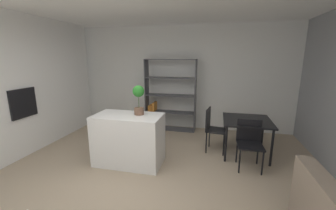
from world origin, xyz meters
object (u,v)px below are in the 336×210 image
Objects in this scene: dining_table at (247,123)px; potted_plant_on_island at (139,97)px; kitchen_island at (129,139)px; open_bookshelf at (169,96)px; built_in_oven at (23,103)px; dining_chair_island_side at (212,126)px; dining_chair_near at (249,140)px.

potted_plant_on_island is at bearing -157.90° from dining_table.
open_bookshelf is (0.29, 2.07, 0.46)m from kitchen_island.
dining_table is (1.99, 0.81, -0.60)m from potted_plant_on_island.
dining_table is (1.89, -1.17, -0.27)m from open_bookshelf.
built_in_oven is at bearing -137.53° from open_bookshelf.
built_in_oven is 0.62× the size of dining_chair_island_side.
open_bookshelf is 1.96× the size of dining_table.
potted_plant_on_island is at bearing -92.93° from open_bookshelf.
dining_chair_island_side reaches higher than dining_table.
kitchen_island is at bearing -172.02° from dining_chair_near.
dining_chair_near is at bearing 7.07° from built_in_oven.
open_bookshelf reaches higher than built_in_oven.
kitchen_island is at bearing -153.88° from potted_plant_on_island.
kitchen_island reaches higher than dining_chair_island_side.
kitchen_island is 0.82m from potted_plant_on_island.
potted_plant_on_island reaches higher than dining_table.
kitchen_island is 2.14m from open_bookshelf.
kitchen_island is at bearing 129.26° from dining_chair_island_side.
potted_plant_on_island is 0.55× the size of dining_table.
dining_chair_island_side is (1.50, 0.91, 0.08)m from kitchen_island.
potted_plant_on_island is at bearing 5.85° from built_in_oven.
dining_chair_island_side is at bearing 31.99° from potted_plant_on_island.
built_in_oven reaches higher than dining_chair_near.
built_in_oven is at bearing -174.15° from potted_plant_on_island.
dining_chair_near is at bearing 8.48° from potted_plant_on_island.
dining_table is 1.14× the size of dining_chair_near.
open_bookshelf reaches higher than dining_chair_near.
kitchen_island is 2.37m from dining_table.
built_in_oven reaches higher than dining_chair_island_side.
dining_chair_island_side is 0.86m from dining_chair_near.
kitchen_island is 2.30× the size of potted_plant_on_island.
kitchen_island reaches higher than dining_table.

